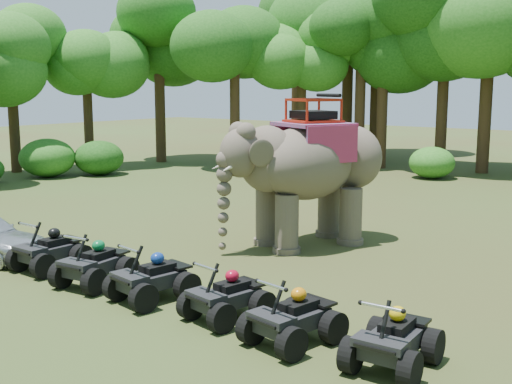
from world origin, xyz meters
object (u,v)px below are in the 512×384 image
Objects in this scene: atv_1 at (94,258)px; atv_4 at (293,310)px; elephant at (309,171)px; atv_3 at (227,290)px; atv_0 at (50,245)px; atv_5 at (393,332)px; atv_2 at (152,272)px.

atv_1 is 1.02× the size of atv_4.
elephant is at bearing 130.23° from atv_4.
atv_1 is (-1.71, -6.00, -1.45)m from elephant.
atv_1 reaches higher than atv_3.
atv_0 is at bearing 169.05° from atv_1.
atv_0 is 1.01× the size of atv_1.
atv_3 is 3.41m from atv_5.
atv_4 is (3.59, -6.05, -1.46)m from elephant.
atv_2 reaches higher than atv_4.
atv_3 is (1.89, 0.11, -0.03)m from atv_2.
elephant is 3.00× the size of atv_1.
atv_4 is (1.64, -0.21, 0.02)m from atv_3.
atv_5 is at bearing 9.13° from atv_3.
elephant is at bearing 66.93° from atv_1.
atv_1 is 1.76m from atv_2.
atv_4 is at bearing 7.32° from atv_2.
atv_2 is (1.76, 0.05, 0.00)m from atv_1.
atv_1 is at bearing -169.46° from atv_2.
atv_0 reaches higher than atv_3.
elephant is 6.13m from atv_2.
atv_5 is (7.06, 0.11, -0.02)m from atv_1.
atv_1 is 7.06m from atv_5.
atv_2 reaches higher than atv_5.
atv_5 is at bearing 14.84° from atv_4.
atv_5 is at bearing 9.61° from atv_2.
elephant reaches higher than atv_0.
atv_3 is at bearing 175.62° from atv_5.
elephant is 2.99× the size of atv_2.
atv_1 is 1.03× the size of atv_5.
atv_4 reaches higher than atv_5.
elephant is at bearing 59.02° from atv_0.
atv_2 is at bearing -1.24° from atv_0.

